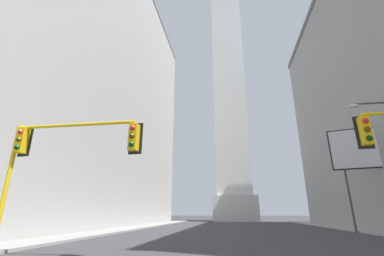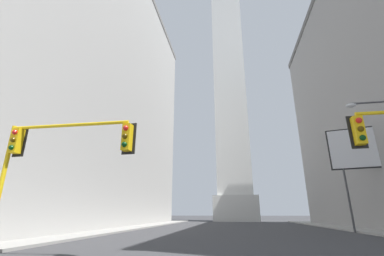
{
  "view_description": "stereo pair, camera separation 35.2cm",
  "coord_description": "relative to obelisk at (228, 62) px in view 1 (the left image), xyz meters",
  "views": [
    {
      "loc": [
        -0.6,
        -0.79,
        1.58
      ],
      "look_at": [
        -7.59,
        45.43,
        17.17
      ],
      "focal_mm": 24.0,
      "sensor_mm": 36.0,
      "label": 1
    },
    {
      "loc": [
        -0.25,
        -0.73,
        1.58
      ],
      "look_at": [
        -7.59,
        45.43,
        17.17
      ],
      "focal_mm": 24.0,
      "sensor_mm": 36.0,
      "label": 2
    }
  ],
  "objects": [
    {
      "name": "sidewalk_left",
      "position": [
        -12.5,
        -36.89,
        -38.7
      ],
      "size": [
        5.0,
        69.17,
        0.15
      ],
      "primitive_type": "cube",
      "color": "gray",
      "rests_on": "ground_plane"
    },
    {
      "name": "billboard_sign",
      "position": [
        11.79,
        -33.3,
        -31.64
      ],
      "size": [
        5.8,
        1.65,
        9.27
      ],
      "color": "#3F3F42",
      "rests_on": "ground_plane"
    },
    {
      "name": "traffic_light_near_left",
      "position": [
        -7.8,
        -48.92,
        -34.72
      ],
      "size": [
        5.86,
        0.52,
        5.28
      ],
      "color": "yellow",
      "rests_on": "ground_plane"
    },
    {
      "name": "obelisk",
      "position": [
        0.0,
        0.0,
        0.0
      ],
      "size": [
        9.2,
        9.2,
        80.14
      ],
      "color": "silver",
      "rests_on": "ground_plane"
    },
    {
      "name": "building_left",
      "position": [
        -22.72,
        -29.22,
        -19.82
      ],
      "size": [
        20.27,
        46.75,
        37.88
      ],
      "color": "#B2AFAA",
      "rests_on": "ground_plane"
    }
  ]
}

